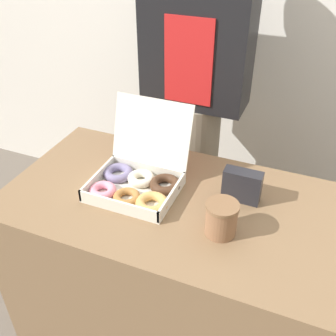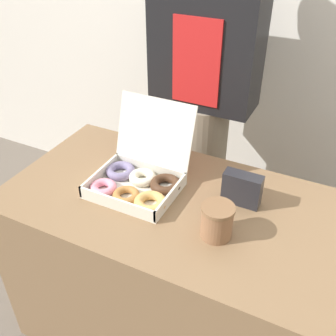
{
  "view_description": "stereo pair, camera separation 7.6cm",
  "coord_description": "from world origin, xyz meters",
  "px_view_note": "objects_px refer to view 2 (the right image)",
  "views": [
    {
      "loc": [
        0.38,
        -0.97,
        1.59
      ],
      "look_at": [
        -0.03,
        0.03,
        0.85
      ],
      "focal_mm": 42.0,
      "sensor_mm": 36.0,
      "label": 1
    },
    {
      "loc": [
        0.45,
        -0.94,
        1.59
      ],
      "look_at": [
        -0.03,
        0.03,
        0.85
      ],
      "focal_mm": 42.0,
      "sensor_mm": 36.0,
      "label": 2
    }
  ],
  "objects_px": {
    "napkin_holder": "(242,189)",
    "person_customer": "(204,97)",
    "donut_box": "(139,179)",
    "coffee_cup": "(217,221)"
  },
  "relations": [
    {
      "from": "donut_box",
      "to": "coffee_cup",
      "type": "relative_size",
      "value": 3.03
    },
    {
      "from": "donut_box",
      "to": "coffee_cup",
      "type": "bearing_deg",
      "value": -17.49
    },
    {
      "from": "donut_box",
      "to": "napkin_holder",
      "type": "bearing_deg",
      "value": 13.03
    },
    {
      "from": "coffee_cup",
      "to": "napkin_holder",
      "type": "distance_m",
      "value": 0.19
    },
    {
      "from": "donut_box",
      "to": "coffee_cup",
      "type": "distance_m",
      "value": 0.35
    },
    {
      "from": "napkin_holder",
      "to": "person_customer",
      "type": "bearing_deg",
      "value": 125.18
    },
    {
      "from": "napkin_holder",
      "to": "coffee_cup",
      "type": "bearing_deg",
      "value": -95.9
    },
    {
      "from": "napkin_holder",
      "to": "person_customer",
      "type": "distance_m",
      "value": 0.58
    },
    {
      "from": "coffee_cup",
      "to": "napkin_holder",
      "type": "relative_size",
      "value": 0.86
    },
    {
      "from": "coffee_cup",
      "to": "person_customer",
      "type": "xyz_separation_m",
      "value": [
        -0.31,
        0.66,
        0.07
      ]
    }
  ]
}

